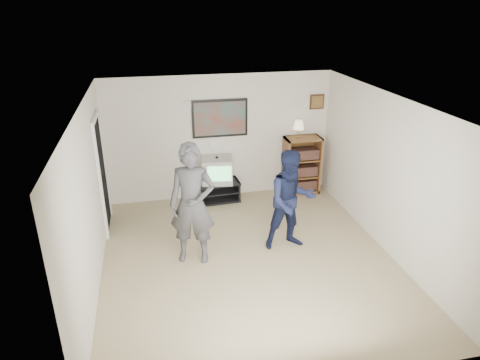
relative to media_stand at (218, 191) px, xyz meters
name	(u,v)px	position (x,y,z in m)	size (l,w,h in m)	color
room_shell	(244,179)	(0.10, -1.88, 1.04)	(4.51, 5.00, 2.51)	#988860
media_stand	(218,191)	(0.00, 0.00, 0.00)	(0.86, 0.51, 0.42)	black
crt_television	(217,170)	(-0.02, 0.00, 0.46)	(0.59, 0.50, 0.50)	#A7A8A3
bookshelf	(302,165)	(1.77, 0.05, 0.40)	(0.74, 0.42, 1.21)	brown
table_lamp	(298,129)	(1.66, 0.06, 1.18)	(0.23, 0.23, 0.36)	#FDF0C0
person_tall	(192,204)	(-0.73, -2.02, 0.75)	(0.70, 0.46, 1.92)	#3F3F42
person_short	(291,200)	(0.86, -1.97, 0.63)	(0.81, 0.63, 1.67)	#131934
controller_left	(194,182)	(-0.67, -1.81, 1.02)	(0.03, 0.12, 0.03)	white
controller_right	(287,182)	(0.86, -1.74, 0.86)	(0.03, 0.11, 0.03)	white
poster	(220,118)	(0.10, 0.24, 1.44)	(1.10, 0.03, 0.75)	black
air_vent	(191,105)	(-0.45, 0.25, 1.74)	(0.28, 0.02, 0.14)	white
small_picture	(317,102)	(2.10, 0.25, 1.67)	(0.30, 0.03, 0.30)	#391C12
doorway	(102,175)	(-2.14, -0.63, 0.79)	(0.03, 0.85, 2.00)	black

